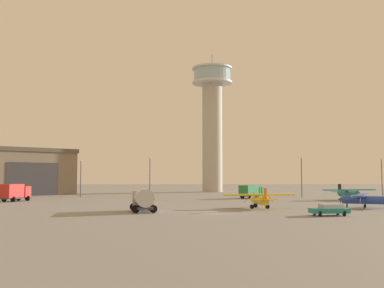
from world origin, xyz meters
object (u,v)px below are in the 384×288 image
(car_teal, at_px, (330,209))
(light_post_centre, at_px, (81,175))
(truck_box_red, at_px, (15,192))
(light_post_east, at_px, (302,173))
(light_post_north, at_px, (150,173))
(airplane_teal, at_px, (348,193))
(airplane_blue, at_px, (364,199))
(truck_fuel_tanker_silver, at_px, (143,199))
(truck_box_green, at_px, (251,191))
(light_post_west, at_px, (382,173))
(airplane_yellow, at_px, (259,199))
(control_tower, at_px, (212,115))

(car_teal, distance_m, light_post_centre, 61.97)
(truck_box_red, xyz_separation_m, car_teal, (48.86, -29.92, -1.03))
(light_post_east, xyz_separation_m, light_post_north, (-33.78, -0.64, -0.01))
(airplane_teal, distance_m, light_post_east, 14.37)
(airplane_blue, height_order, truck_fuel_tanker_silver, truck_fuel_tanker_silver)
(truck_box_green, xyz_separation_m, light_post_north, (-21.71, 4.75, 3.76))
(truck_box_red, relative_size, light_post_west, 0.68)
(truck_fuel_tanker_silver, bearing_deg, airplane_blue, -88.82)
(airplane_yellow, bearing_deg, light_post_north, 24.03)
(airplane_blue, bearing_deg, light_post_west, -90.50)
(airplane_teal, height_order, truck_box_green, airplane_teal)
(car_teal, bearing_deg, airplane_blue, -131.52)
(light_post_east, bearing_deg, light_post_centre, 179.75)
(light_post_north, xyz_separation_m, light_post_centre, (-15.48, 0.86, -0.33))
(light_post_west, xyz_separation_m, light_post_centre, (-71.42, -9.43, -0.41))
(light_post_west, relative_size, light_post_north, 1.02)
(light_post_centre, bearing_deg, truck_box_green, -8.57)
(light_post_east, bearing_deg, light_post_west, 23.53)
(truck_fuel_tanker_silver, height_order, light_post_centre, light_post_centre)
(light_post_west, height_order, light_post_centre, light_post_west)
(control_tower, xyz_separation_m, light_post_north, (-15.62, -34.10, -17.57))
(car_teal, bearing_deg, control_tower, -89.01)
(airplane_yellow, height_order, light_post_west, light_post_west)
(car_teal, xyz_separation_m, light_post_west, (30.62, 55.88, 4.67))
(truck_fuel_tanker_silver, relative_size, light_post_east, 0.74)
(control_tower, xyz_separation_m, truck_fuel_tanker_silver, (-12.94, -73.89, -21.20))
(truck_box_green, distance_m, light_post_west, 37.58)
(car_teal, bearing_deg, light_post_east, -106.33)
(airplane_teal, relative_size, truck_box_red, 1.68)
(control_tower, relative_size, truck_box_red, 6.65)
(truck_box_red, height_order, light_post_west, light_post_west)
(truck_box_red, distance_m, light_post_east, 59.72)
(light_post_centre, bearing_deg, truck_box_red, -116.03)
(control_tower, xyz_separation_m, light_post_west, (40.32, -23.82, -17.49))
(light_post_north, bearing_deg, light_post_east, 1.09)
(control_tower, xyz_separation_m, truck_box_green, (6.09, -38.85, -21.33))
(airplane_blue, relative_size, truck_box_green, 1.52)
(airplane_teal, bearing_deg, control_tower, -161.33)
(control_tower, height_order, light_post_north, control_tower)
(airplane_blue, relative_size, truck_fuel_tanker_silver, 1.38)
(airplane_yellow, bearing_deg, control_tower, -1.97)
(car_teal, xyz_separation_m, light_post_north, (-25.31, 45.60, 4.59))
(airplane_blue, height_order, light_post_east, light_post_east)
(truck_box_green, bearing_deg, light_post_west, -24.70)
(truck_box_green, xyz_separation_m, truck_fuel_tanker_silver, (-19.03, -35.03, 0.14))
(airplane_blue, relative_size, light_post_north, 1.03)
(truck_fuel_tanker_silver, bearing_deg, truck_box_red, 36.24)
(truck_fuel_tanker_silver, xyz_separation_m, light_post_east, (31.11, 40.43, 3.64))
(control_tower, bearing_deg, light_post_centre, -133.09)
(truck_fuel_tanker_silver, relative_size, car_teal, 1.45)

